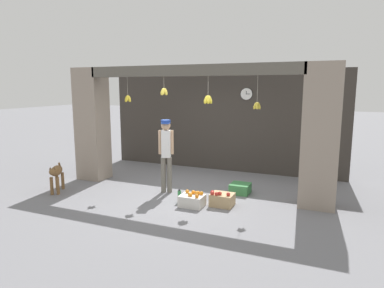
# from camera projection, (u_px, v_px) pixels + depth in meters

# --- Properties ---
(ground_plane) EXTENTS (60.00, 60.00, 0.00)m
(ground_plane) POSITION_uv_depth(u_px,v_px,m) (186.00, 194.00, 7.72)
(ground_plane) COLOR slate
(shop_back_wall) EXTENTS (6.84, 0.12, 2.85)m
(shop_back_wall) POSITION_uv_depth(u_px,v_px,m) (222.00, 121.00, 9.78)
(shop_back_wall) COLOR #38332D
(shop_back_wall) RESTS_ON ground_plane
(shop_pillar_left) EXTENTS (0.70, 0.60, 2.85)m
(shop_pillar_left) POSITION_uv_depth(u_px,v_px,m) (92.00, 124.00, 8.82)
(shop_pillar_left) COLOR gray
(shop_pillar_left) RESTS_ON ground_plane
(shop_pillar_right) EXTENTS (0.70, 0.60, 2.85)m
(shop_pillar_right) POSITION_uv_depth(u_px,v_px,m) (321.00, 136.00, 6.68)
(shop_pillar_right) COLOR gray
(shop_pillar_right) RESTS_ON ground_plane
(storefront_awning) EXTENTS (4.94, 0.27, 0.93)m
(storefront_awning) POSITION_uv_depth(u_px,v_px,m) (188.00, 72.00, 7.37)
(storefront_awning) COLOR #5B564C
(dog) EXTENTS (0.49, 0.74, 0.66)m
(dog) POSITION_uv_depth(u_px,v_px,m) (56.00, 173.00, 7.77)
(dog) COLOR brown
(dog) RESTS_ON ground_plane
(shopkeeper) EXTENTS (0.32, 0.30, 1.66)m
(shopkeeper) POSITION_uv_depth(u_px,v_px,m) (166.00, 150.00, 7.68)
(shopkeeper) COLOR #6B665B
(shopkeeper) RESTS_ON ground_plane
(fruit_crate_oranges) EXTENTS (0.48, 0.36, 0.30)m
(fruit_crate_oranges) POSITION_uv_depth(u_px,v_px,m) (192.00, 200.00, 6.90)
(fruit_crate_oranges) COLOR silver
(fruit_crate_oranges) RESTS_ON ground_plane
(fruit_crate_apples) EXTENTS (0.45, 0.38, 0.32)m
(fruit_crate_apples) POSITION_uv_depth(u_px,v_px,m) (222.00, 199.00, 6.93)
(fruit_crate_apples) COLOR tan
(fruit_crate_apples) RESTS_ON ground_plane
(produce_box_green) EXTENTS (0.43, 0.43, 0.22)m
(produce_box_green) POSITION_uv_depth(u_px,v_px,m) (240.00, 188.00, 7.74)
(produce_box_green) COLOR #387A42
(produce_box_green) RESTS_ON ground_plane
(water_bottle) EXTENTS (0.07, 0.07, 0.29)m
(water_bottle) POSITION_uv_depth(u_px,v_px,m) (179.00, 196.00, 7.11)
(water_bottle) COLOR #38934C
(water_bottle) RESTS_ON ground_plane
(wall_clock) EXTENTS (0.34, 0.03, 0.34)m
(wall_clock) POSITION_uv_depth(u_px,v_px,m) (246.00, 94.00, 9.30)
(wall_clock) COLOR black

